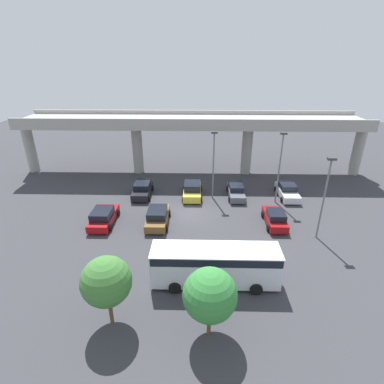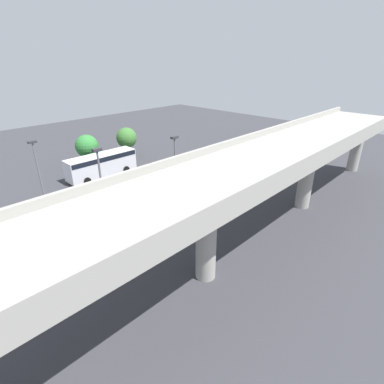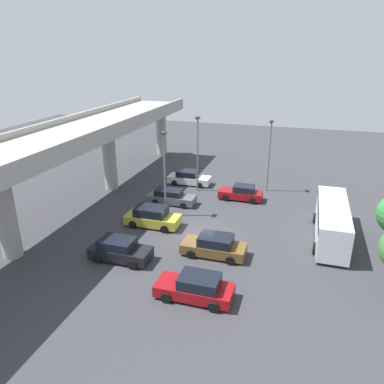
{
  "view_description": "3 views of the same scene",
  "coord_description": "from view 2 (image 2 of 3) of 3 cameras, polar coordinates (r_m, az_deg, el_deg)",
  "views": [
    {
      "loc": [
        1.0,
        -27.37,
        15.14
      ],
      "look_at": [
        0.3,
        0.99,
        2.12
      ],
      "focal_mm": 28.0,
      "sensor_mm": 36.0,
      "label": 1
    },
    {
      "loc": [
        20.3,
        23.4,
        14.26
      ],
      "look_at": [
        -0.46,
        3.34,
        1.07
      ],
      "focal_mm": 28.0,
      "sensor_mm": 36.0,
      "label": 2
    },
    {
      "loc": [
        -26.73,
        -7.47,
        14.37
      ],
      "look_at": [
        2.91,
        1.69,
        2.45
      ],
      "focal_mm": 35.0,
      "sensor_mm": 36.0,
      "label": 3
    }
  ],
  "objects": [
    {
      "name": "highway_overpass",
      "position": [
        24.37,
        14.71,
        5.24
      ],
      "size": [
        46.44,
        6.6,
        8.08
      ],
      "color": "#9E9B93",
      "rests_on": "ground_plane"
    },
    {
      "name": "lamp_post_near_aisle",
      "position": [
        30.32,
        -27.05,
        2.96
      ],
      "size": [
        0.7,
        0.35,
        7.59
      ],
      "color": "slate",
      "rests_on": "ground_plane"
    },
    {
      "name": "tree_front_left",
      "position": [
        46.03,
        -12.36,
        10.04
      ],
      "size": [
        3.01,
        3.01,
        4.67
      ],
      "color": "brown",
      "rests_on": "ground_plane"
    },
    {
      "name": "parked_car_2",
      "position": [
        36.93,
        -3.05,
        3.06
      ],
      "size": [
        2.19,
        4.72,
        1.59
      ],
      "rotation": [
        0.0,
        0.0,
        1.57
      ],
      "color": "brown",
      "rests_on": "ground_plane"
    },
    {
      "name": "tree_front_centre",
      "position": [
        43.8,
        -19.39,
        8.23
      ],
      "size": [
        3.11,
        3.11,
        4.53
      ],
      "color": "brown",
      "rests_on": "ground_plane"
    },
    {
      "name": "parked_car_6",
      "position": [
        24.79,
        -17.24,
        -9.82
      ],
      "size": [
        2.14,
        4.78,
        1.57
      ],
      "rotation": [
        0.0,
        0.0,
        -1.57
      ],
      "color": "silver",
      "rests_on": "ground_plane"
    },
    {
      "name": "parked_car_4",
      "position": [
        27.57,
        -6.53,
        -5.1
      ],
      "size": [
        1.97,
        4.67,
        1.45
      ],
      "rotation": [
        0.0,
        0.0,
        -1.57
      ],
      "color": "#515660",
      "rests_on": "ground_plane"
    },
    {
      "name": "parked_car_0",
      "position": [
        40.59,
        2.28,
        5.09
      ],
      "size": [
        2.22,
        4.76,
        1.58
      ],
      "rotation": [
        0.0,
        0.0,
        1.57
      ],
      "color": "maroon",
      "rests_on": "ground_plane"
    },
    {
      "name": "lamp_post_mid_lot",
      "position": [
        27.9,
        -3.2,
        4.18
      ],
      "size": [
        0.7,
        0.35,
        7.75
      ],
      "color": "slate",
      "rests_on": "ground_plane"
    },
    {
      "name": "parked_car_3",
      "position": [
        30.69,
        0.58,
        -1.42
      ],
      "size": [
        2.26,
        4.68,
        1.72
      ],
      "rotation": [
        0.0,
        0.0,
        -1.57
      ],
      "color": "gold",
      "rests_on": "ground_plane"
    },
    {
      "name": "lamp_post_by_overpass",
      "position": [
        24.79,
        -16.76,
        0.66
      ],
      "size": [
        0.7,
        0.35,
        7.93
      ],
      "color": "slate",
      "rests_on": "ground_plane"
    },
    {
      "name": "parked_car_5",
      "position": [
        30.98,
        -18.65,
        -2.78
      ],
      "size": [
        1.96,
        4.35,
        1.53
      ],
      "rotation": [
        0.0,
        0.0,
        1.57
      ],
      "color": "maroon",
      "rests_on": "ground_plane"
    },
    {
      "name": "parked_car_1",
      "position": [
        34.78,
        7.34,
        1.53
      ],
      "size": [
        2.15,
        4.45,
        1.61
      ],
      "rotation": [
        0.0,
        0.0,
        -1.57
      ],
      "color": "black",
      "rests_on": "ground_plane"
    },
    {
      "name": "ground_plane",
      "position": [
        34.1,
        -4.58,
        -0.24
      ],
      "size": [
        96.51,
        96.51,
        0.0
      ],
      "primitive_type": "plane",
      "color": "#38383D"
    },
    {
      "name": "shuttle_bus",
      "position": [
        40.12,
        -16.83,
        5.26
      ],
      "size": [
        9.06,
        2.59,
        2.88
      ],
      "color": "silver",
      "rests_on": "ground_plane"
    }
  ]
}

